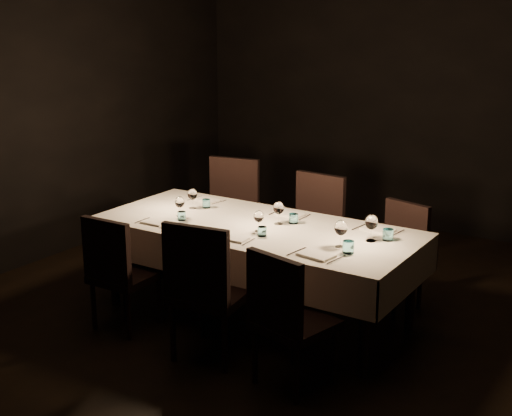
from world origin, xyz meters
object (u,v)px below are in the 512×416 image
Objects in this scene: chair_near_right at (286,314)px; chair_far_left at (229,209)px; chair_near_left at (117,268)px; chair_far_right at (398,250)px; dining_table at (256,234)px; chair_far_center at (312,227)px; chair_near_center at (205,286)px.

chair_near_right is 0.91× the size of chair_far_left.
chair_near_left is 1.04× the size of chair_far_right.
dining_table is 2.46× the size of chair_far_left.
chair_near_right is at bearing -78.35° from chair_far_right.
chair_far_right is (1.60, 1.58, -0.02)m from chair_near_left.
chair_near_right is 1.80m from chair_far_center.
chair_near_left is 0.88× the size of chair_far_left.
chair_far_center is 0.80m from chair_far_right.
chair_near_center reaches higher than chair_near_right.
chair_near_left is 0.97× the size of chair_near_right.
chair_near_center is (0.85, -0.03, 0.05)m from chair_near_left.
chair_near_left is at bearing -97.74° from chair_far_left.
chair_near_left is 1.78m from chair_far_center.
chair_far_center is (-0.04, 1.62, -0.01)m from chair_near_center.
chair_near_center is 0.66m from chair_near_right.
chair_near_center reaches higher than chair_far_right.
chair_far_center is (-0.70, 1.65, 0.03)m from chair_near_right.
chair_near_left reaches higher than dining_table.
chair_near_right is 2.33m from chair_far_left.
chair_far_center is (0.80, 1.58, 0.04)m from chair_near_left.
chair_far_left reaches higher than chair_near_right.
chair_far_right is (0.80, -0.01, -0.06)m from chair_far_center.
chair_far_right is at bearing -12.68° from chair_far_left.
chair_near_center is (0.10, -0.80, -0.13)m from dining_table.
chair_near_right is (0.66, -0.04, -0.04)m from chair_near_center.
dining_table is 0.83m from chair_far_center.
chair_near_left is at bearing 10.64° from chair_near_right.
dining_table is 2.49× the size of chair_near_center.
chair_far_center is at bearing 85.95° from dining_table.
dining_table is at bearing -90.51° from chair_near_center.
chair_far_center reaches higher than chair_far_right.
chair_near_center is 1.78m from chair_far_right.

